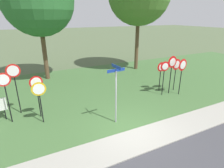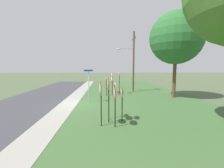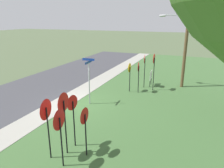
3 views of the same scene
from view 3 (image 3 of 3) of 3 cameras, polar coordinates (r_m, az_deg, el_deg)
ground_plane at (r=14.40m, az=-10.10°, el=-5.33°), size 160.00×160.00×0.00m
road_asphalt at (r=17.34m, az=-23.65°, el=-2.61°), size 44.00×6.40×0.01m
sidewalk_strip at (r=14.81m, az=-12.73°, el=-4.72°), size 44.00×1.60×0.06m
grass_median at (r=12.46m, az=14.26°, el=-9.23°), size 44.00×12.00×0.04m
stop_sign_near_left at (r=16.54m, az=11.15°, el=5.27°), size 0.73×0.09×2.86m
stop_sign_near_right at (r=17.17m, az=8.71°, el=5.29°), size 0.67×0.15×2.67m
stop_sign_far_left at (r=16.08m, az=4.72°, el=3.42°), size 0.69×0.09×2.22m
stop_sign_far_center at (r=15.91m, az=7.08°, el=3.52°), size 0.67×0.14×2.34m
yield_sign_near_left at (r=8.58m, az=-7.37°, el=-9.75°), size 0.68×0.10×2.10m
yield_sign_near_right at (r=9.18m, az=-10.50°, el=-6.60°), size 0.66×0.13×2.37m
yield_sign_far_left at (r=8.56m, az=-17.22°, el=-7.88°), size 0.82×0.14×2.53m
yield_sign_far_right at (r=8.04m, az=-13.92°, el=-10.50°), size 0.80×0.12×2.35m
yield_sign_center at (r=8.63m, az=-12.86°, el=-6.45°), size 0.80×0.11×2.68m
street_name_post at (r=13.64m, az=-6.18°, el=1.75°), size 0.96×0.82×3.04m
utility_pole at (r=17.75m, az=18.86°, el=12.63°), size 2.10×2.35×7.86m
notice_board at (r=17.96m, az=10.36°, el=2.15°), size 1.10×0.12×1.25m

